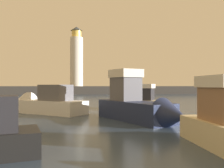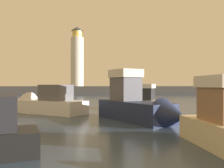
{
  "view_description": "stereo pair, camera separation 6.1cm",
  "coord_description": "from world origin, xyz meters",
  "px_view_note": "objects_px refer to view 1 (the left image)",
  "views": [
    {
      "loc": [
        -0.15,
        -1.9,
        2.33
      ],
      "look_at": [
        1.37,
        15.97,
        2.44
      ],
      "focal_mm": 39.17,
      "sensor_mm": 36.0,
      "label": 1
    },
    {
      "loc": [
        -0.09,
        -1.9,
        2.33
      ],
      "look_at": [
        1.37,
        15.97,
        2.44
      ],
      "focal_mm": 39.17,
      "sensor_mm": 36.0,
      "label": 2
    }
  ],
  "objects_px": {
    "motorboat_0": "(132,102)",
    "motorboat_2": "(40,104)",
    "motorboat_4": "(139,105)",
    "lighthouse": "(77,58)"
  },
  "relations": [
    {
      "from": "motorboat_4",
      "to": "motorboat_2",
      "type": "bearing_deg",
      "value": 141.87
    },
    {
      "from": "motorboat_0",
      "to": "motorboat_2",
      "type": "xyz_separation_m",
      "value": [
        -8.37,
        -2.09,
        0.02
      ]
    },
    {
      "from": "lighthouse",
      "to": "motorboat_0",
      "type": "height_order",
      "value": "lighthouse"
    },
    {
      "from": "lighthouse",
      "to": "motorboat_4",
      "type": "height_order",
      "value": "lighthouse"
    },
    {
      "from": "motorboat_0",
      "to": "motorboat_2",
      "type": "height_order",
      "value": "motorboat_0"
    },
    {
      "from": "motorboat_0",
      "to": "motorboat_2",
      "type": "bearing_deg",
      "value": -166.01
    },
    {
      "from": "lighthouse",
      "to": "motorboat_2",
      "type": "relative_size",
      "value": 2.05
    },
    {
      "from": "motorboat_2",
      "to": "motorboat_4",
      "type": "height_order",
      "value": "motorboat_4"
    },
    {
      "from": "motorboat_4",
      "to": "lighthouse",
      "type": "bearing_deg",
      "value": 97.98
    },
    {
      "from": "motorboat_2",
      "to": "motorboat_4",
      "type": "relative_size",
      "value": 1.01
    }
  ]
}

